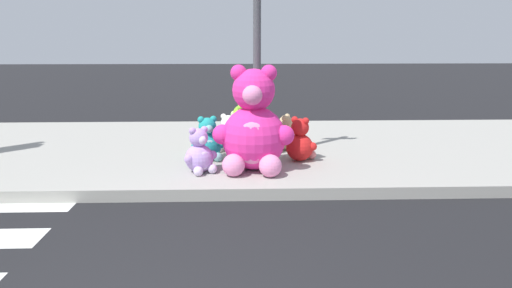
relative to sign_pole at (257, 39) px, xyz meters
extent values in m
cube|color=#9E9B93|center=(-1.00, 0.80, -1.77)|extent=(28.00, 4.40, 0.15)
cylinder|color=#4C4C51|center=(0.00, 0.00, -0.10)|extent=(0.11, 0.11, 3.20)
sphere|color=#F22D93|center=(-0.06, -0.55, -1.27)|extent=(0.85, 0.85, 0.85)
ellipsoid|color=pink|center=(-0.09, -0.85, -1.27)|extent=(0.48, 0.23, 0.55)
sphere|color=#F22D93|center=(-0.06, -0.55, -0.64)|extent=(0.56, 0.56, 0.56)
sphere|color=pink|center=(-0.08, -0.78, -0.67)|extent=(0.26, 0.26, 0.26)
sphere|color=#F22D93|center=(0.13, -0.57, -0.42)|extent=(0.21, 0.21, 0.21)
sphere|color=#F22D93|center=(0.33, -0.69, -1.21)|extent=(0.27, 0.27, 0.27)
sphere|color=pink|center=(0.14, -0.93, -1.55)|extent=(0.29, 0.29, 0.29)
sphere|color=#F22D93|center=(-0.26, -0.53, -0.42)|extent=(0.21, 0.21, 0.21)
sphere|color=#F22D93|center=(-0.47, -0.62, -1.21)|extent=(0.27, 0.27, 0.27)
sphere|color=pink|center=(-0.33, -0.89, -1.55)|extent=(0.29, 0.29, 0.29)
sphere|color=teal|center=(-0.71, -0.04, -1.50)|extent=(0.39, 0.39, 0.39)
ellipsoid|color=#7BBFBC|center=(-0.68, -0.18, -1.50)|extent=(0.23, 0.14, 0.25)
sphere|color=teal|center=(-0.71, -0.04, -1.21)|extent=(0.26, 0.26, 0.26)
sphere|color=#7BBFBC|center=(-0.68, -0.15, -1.23)|extent=(0.12, 0.12, 0.12)
sphere|color=teal|center=(-0.62, -0.02, -1.11)|extent=(0.10, 0.10, 0.10)
sphere|color=teal|center=(-0.52, -0.04, -1.47)|extent=(0.12, 0.12, 0.12)
sphere|color=#7BBFBC|center=(-0.57, -0.18, -1.63)|extent=(0.13, 0.13, 0.13)
sphere|color=teal|center=(-0.80, -0.07, -1.11)|extent=(0.10, 0.10, 0.10)
sphere|color=teal|center=(-0.88, -0.14, -1.47)|extent=(0.12, 0.12, 0.12)
sphere|color=#7BBFBC|center=(-0.77, -0.23, -1.63)|extent=(0.13, 0.13, 0.13)
sphere|color=white|center=(-0.42, 0.47, -1.52)|extent=(0.35, 0.35, 0.35)
ellipsoid|color=white|center=(-0.47, 0.35, -1.52)|extent=(0.21, 0.14, 0.23)
sphere|color=white|center=(-0.42, 0.47, -1.26)|extent=(0.23, 0.23, 0.23)
sphere|color=white|center=(-0.46, 0.38, -1.27)|extent=(0.11, 0.11, 0.11)
sphere|color=white|center=(-0.35, 0.44, -1.16)|extent=(0.09, 0.09, 0.09)
sphere|color=white|center=(-0.28, 0.37, -1.49)|extent=(0.11, 0.11, 0.11)
sphere|color=white|center=(-0.39, 0.30, -1.64)|extent=(0.12, 0.12, 0.12)
sphere|color=white|center=(-0.50, 0.50, -1.16)|extent=(0.09, 0.09, 0.09)
sphere|color=white|center=(-0.60, 0.49, -1.49)|extent=(0.11, 0.11, 0.11)
sphere|color=white|center=(-0.57, 0.37, -1.64)|extent=(0.12, 0.12, 0.12)
sphere|color=tan|center=(0.47, 0.51, -1.53)|extent=(0.34, 0.34, 0.34)
ellipsoid|color=beige|center=(0.35, 0.56, -1.53)|extent=(0.14, 0.20, 0.22)
sphere|color=tan|center=(0.47, 0.51, -1.27)|extent=(0.23, 0.23, 0.23)
sphere|color=beige|center=(0.38, 0.55, -1.28)|extent=(0.10, 0.10, 0.10)
sphere|color=tan|center=(0.43, 0.44, -1.18)|extent=(0.09, 0.09, 0.09)
sphere|color=tan|center=(0.36, 0.38, -1.50)|extent=(0.11, 0.11, 0.11)
sphere|color=beige|center=(0.29, 0.48, -1.64)|extent=(0.12, 0.12, 0.12)
sphere|color=tan|center=(0.50, 0.58, -1.18)|extent=(0.09, 0.09, 0.09)
sphere|color=tan|center=(0.49, 0.68, -1.50)|extent=(0.11, 0.11, 0.11)
sphere|color=beige|center=(0.37, 0.65, -1.64)|extent=(0.12, 0.12, 0.12)
sphere|color=#8CD133|center=(-0.23, 0.94, -1.49)|extent=(0.41, 0.41, 0.41)
ellipsoid|color=#B8DE87|center=(-0.37, 0.96, -1.49)|extent=(0.12, 0.24, 0.27)
sphere|color=#8CD133|center=(-0.23, 0.94, -1.19)|extent=(0.27, 0.27, 0.27)
sphere|color=#B8DE87|center=(-0.34, 0.95, -1.20)|extent=(0.12, 0.12, 0.12)
sphere|color=#8CD133|center=(-0.24, 0.84, -1.08)|extent=(0.10, 0.10, 0.10)
sphere|color=#8CD133|center=(-0.31, 0.75, -1.46)|extent=(0.13, 0.13, 0.13)
sphere|color=#B8DE87|center=(-0.41, 0.85, -1.63)|extent=(0.14, 0.14, 0.14)
sphere|color=#8CD133|center=(-0.21, 1.03, -1.08)|extent=(0.10, 0.10, 0.10)
sphere|color=#8CD133|center=(-0.25, 1.14, -1.46)|extent=(0.13, 0.13, 0.13)
sphere|color=#B8DE87|center=(-0.38, 1.07, -1.63)|extent=(0.14, 0.14, 0.14)
sphere|color=#B28CD8|center=(-0.78, -0.68, -1.51)|extent=(0.37, 0.37, 0.37)
ellipsoid|color=silver|center=(-0.71, -0.79, -1.51)|extent=(0.22, 0.18, 0.24)
sphere|color=#B28CD8|center=(-0.78, -0.68, -1.24)|extent=(0.24, 0.24, 0.24)
sphere|color=silver|center=(-0.72, -0.76, -1.25)|extent=(0.11, 0.11, 0.11)
sphere|color=#B28CD8|center=(-0.71, -0.63, -1.14)|extent=(0.09, 0.09, 0.09)
sphere|color=#B28CD8|center=(-0.61, -0.62, -1.48)|extent=(0.12, 0.12, 0.12)
sphere|color=silver|center=(-0.61, -0.75, -1.63)|extent=(0.13, 0.13, 0.13)
sphere|color=#B28CD8|center=(-0.85, -0.72, -1.14)|extent=(0.09, 0.09, 0.09)
sphere|color=#B28CD8|center=(-0.90, -0.81, -1.48)|extent=(0.12, 0.12, 0.12)
sphere|color=silver|center=(-0.78, -0.87, -1.63)|extent=(0.13, 0.13, 0.13)
sphere|color=red|center=(0.60, -0.16, -1.50)|extent=(0.39, 0.39, 0.39)
ellipsoid|color=#DB7B7B|center=(0.69, -0.04, -1.50)|extent=(0.22, 0.20, 0.25)
sphere|color=red|center=(0.60, -0.16, -1.21)|extent=(0.26, 0.26, 0.26)
sphere|color=#DB7B7B|center=(0.67, -0.07, -1.23)|extent=(0.12, 0.12, 0.12)
sphere|color=red|center=(0.53, -0.10, -1.11)|extent=(0.10, 0.10, 0.10)
sphere|color=red|center=(0.49, 0.00, -1.47)|extent=(0.12, 0.12, 0.12)
sphere|color=#DB7B7B|center=(0.62, 0.04, -1.63)|extent=(0.13, 0.13, 0.13)
sphere|color=red|center=(0.67, -0.21, -1.11)|extent=(0.10, 0.10, 0.10)
sphere|color=red|center=(0.78, -0.23, -1.47)|extent=(0.12, 0.12, 0.12)
sphere|color=#DB7B7B|center=(0.79, -0.09, -1.63)|extent=(0.13, 0.13, 0.13)
camera|label=1|loc=(-0.23, -6.55, 0.06)|focal=32.50mm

